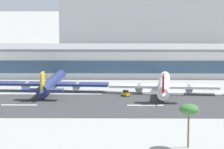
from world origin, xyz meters
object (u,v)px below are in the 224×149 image
distant_hotel_block (167,10)px  airliner_gold_tail_gate_0 (51,83)px  airliner_red_tail_gate_1 (164,86)px  service_baggage_tug_1 (126,93)px  terminal_building (104,61)px  palm_tree_0 (189,110)px

distant_hotel_block → airliner_gold_tail_gate_0: 176.20m
airliner_red_tail_gate_1 → service_baggage_tug_1: airliner_red_tail_gate_1 is taller
airliner_gold_tail_gate_0 → service_baggage_tug_1: 29.10m
terminal_building → palm_tree_0: (23.35, -120.58, 3.06)m
terminal_building → palm_tree_0: size_ratio=16.47×
palm_tree_0 → terminal_building: bearing=101.0°
airliner_gold_tail_gate_0 → airliner_red_tail_gate_1: size_ratio=1.01×
distant_hotel_block → terminal_building: bearing=-106.5°
airliner_red_tail_gate_1 → service_baggage_tug_1: 14.75m
terminal_building → distant_hotel_block: bearing=73.5°
service_baggage_tug_1 → terminal_building: bearing=-21.2°
palm_tree_0 → distant_hotel_block: bearing=86.9°
airliner_red_tail_gate_1 → service_baggage_tug_1: size_ratio=12.98×
palm_tree_0 → airliner_gold_tail_gate_0: bearing=118.5°
terminal_building → distant_hotel_block: distant_hotel_block is taller
distant_hotel_block → palm_tree_0: bearing=-93.1°
distant_hotel_block → airliner_gold_tail_gate_0: bearing=-108.4°
service_baggage_tug_1 → airliner_gold_tail_gate_0: bearing=41.1°
distant_hotel_block → airliner_gold_tail_gate_0: size_ratio=2.87×
terminal_building → distant_hotel_block: (36.51, 123.19, 17.23)m
distant_hotel_block → airliner_red_tail_gate_1: size_ratio=2.89×
terminal_building → airliner_red_tail_gate_1: size_ratio=3.87×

